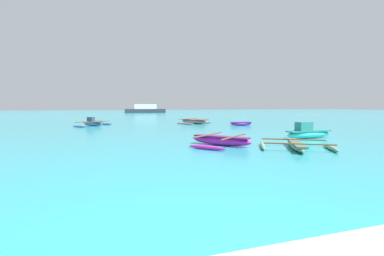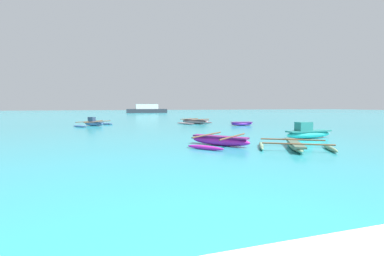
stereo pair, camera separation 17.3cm
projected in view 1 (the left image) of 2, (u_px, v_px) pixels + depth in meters
name	position (u px, v px, depth m)	size (l,w,h in m)	color
moored_boat_0	(93.00, 123.00, 25.20)	(3.67, 3.91, 0.87)	#426799
moored_boat_1	(221.00, 141.00, 12.83)	(3.62, 3.51, 0.53)	#B21FA0
moored_boat_2	(241.00, 123.00, 25.83)	(2.30, 1.05, 0.37)	purple
moored_boat_3	(194.00, 121.00, 28.42)	(3.97, 3.83, 0.54)	#A4787F
moored_boat_4	(296.00, 145.00, 11.84)	(3.81, 3.41, 0.37)	gray
moored_boat_5	(308.00, 132.00, 15.68)	(3.32, 0.86, 1.00)	#30D4C9
distant_ferry	(145.00, 109.00, 70.92)	(10.98, 2.42, 2.42)	#2D333D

